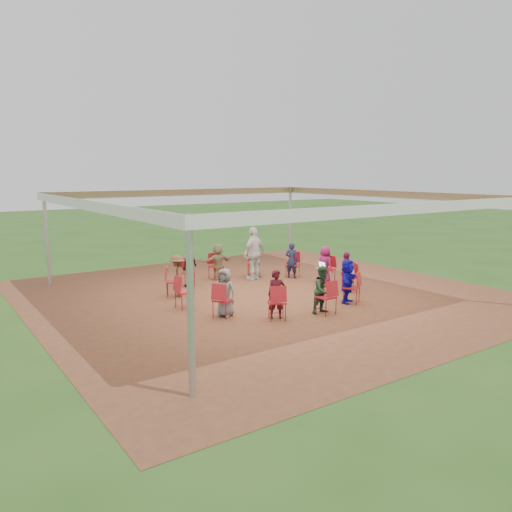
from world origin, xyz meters
TOP-DOWN VIEW (x-y plane):
  - ground at (0.00, 0.00)m, footprint 80.00×80.00m
  - dirt_patch at (0.00, 0.00)m, footprint 13.00×13.00m
  - tent at (0.00, 0.00)m, footprint 10.33×10.33m
  - chair_0 at (2.67, 0.09)m, footprint 0.45×0.43m
  - chair_1 at (2.27, 1.41)m, footprint 0.60×0.59m
  - chair_2 at (1.26, 2.36)m, footprint 0.58×0.59m
  - chair_3 at (-0.09, 2.67)m, footprint 0.43×0.45m
  - chair_4 at (-1.41, 2.27)m, footprint 0.59×0.60m
  - chair_5 at (-2.36, 1.26)m, footprint 0.59×0.58m
  - chair_6 at (-2.67, -0.09)m, footprint 0.45×0.43m
  - chair_7 at (-2.27, -1.41)m, footprint 0.60×0.59m
  - chair_8 at (-1.26, -2.36)m, footprint 0.58×0.59m
  - chair_9 at (0.09, -2.67)m, footprint 0.43×0.45m
  - chair_10 at (1.41, -2.27)m, footprint 0.59×0.60m
  - chair_11 at (2.36, -1.26)m, footprint 0.59×0.58m
  - person_seated_0 at (2.55, 0.08)m, footprint 0.36×0.62m
  - person_seated_1 at (2.17, 1.35)m, footprint 0.49×0.54m
  - person_seated_2 at (1.20, 2.25)m, footprint 0.69×0.59m
  - person_seated_3 at (-0.08, 2.55)m, footprint 1.16×0.47m
  - person_seated_4 at (-1.35, 2.17)m, footprint 0.81×0.70m
  - person_seated_5 at (-2.25, 1.20)m, footprint 0.73×0.89m
  - person_seated_6 at (-2.17, -1.35)m, footprint 0.61×0.69m
  - person_seated_7 at (-1.20, -2.25)m, footprint 0.54×0.47m
  - person_seated_8 at (0.08, -2.55)m, footprint 0.61×0.37m
  - person_seated_9 at (1.35, -2.17)m, footprint 1.20×0.97m
  - person_seated_10 at (2.25, -1.20)m, footprint 0.67×0.81m
  - standing_person at (0.96, 1.89)m, footprint 1.17×0.82m
  - cable_coil at (0.81, 0.44)m, footprint 0.37×0.37m
  - laptop at (2.39, 0.08)m, footprint 0.26×0.32m

SIDE VIEW (x-z plane):
  - ground at x=0.00m, z-range 0.00..0.00m
  - dirt_patch at x=0.00m, z-range 0.01..0.01m
  - cable_coil at x=0.81m, z-range 0.01..0.03m
  - chair_0 at x=2.67m, z-range 0.00..0.90m
  - chair_1 at x=2.27m, z-range 0.00..0.90m
  - chair_2 at x=1.26m, z-range 0.00..0.90m
  - chair_3 at x=-0.09m, z-range 0.00..0.90m
  - chair_4 at x=-1.41m, z-range 0.00..0.90m
  - chair_5 at x=-2.36m, z-range 0.00..0.90m
  - chair_6 at x=-2.67m, z-range 0.00..0.90m
  - chair_7 at x=-2.27m, z-range 0.00..0.90m
  - chair_8 at x=-1.26m, z-range 0.00..0.90m
  - chair_9 at x=0.09m, z-range 0.00..0.90m
  - chair_10 at x=1.41m, z-range 0.00..0.90m
  - chair_11 at x=2.36m, z-range 0.00..0.90m
  - laptop at x=2.39m, z-range 0.48..0.70m
  - person_seated_0 at x=2.55m, z-range 0.01..1.24m
  - person_seated_1 at x=2.17m, z-range 0.01..1.24m
  - person_seated_2 at x=1.20m, z-range 0.01..1.24m
  - person_seated_3 at x=-0.08m, z-range 0.01..1.24m
  - person_seated_4 at x=-1.35m, z-range 0.01..1.24m
  - person_seated_5 at x=-2.25m, z-range 0.01..1.24m
  - person_seated_6 at x=-2.17m, z-range 0.01..1.24m
  - person_seated_7 at x=-1.20m, z-range 0.01..1.24m
  - person_seated_8 at x=0.08m, z-range 0.01..1.24m
  - person_seated_9 at x=1.35m, z-range 0.01..1.24m
  - person_seated_10 at x=2.25m, z-range 0.01..1.24m
  - standing_person at x=0.96m, z-range 0.01..1.81m
  - tent at x=0.00m, z-range 0.87..3.87m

